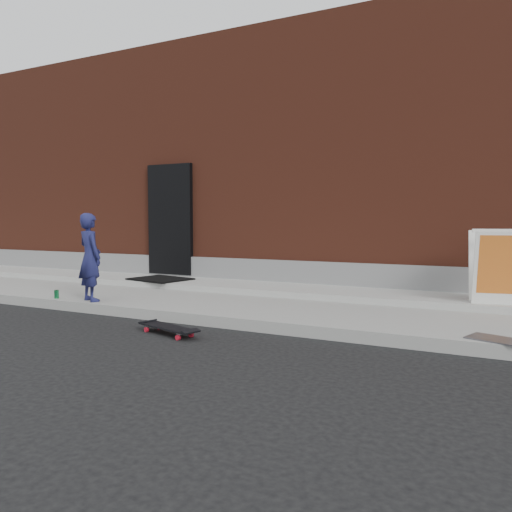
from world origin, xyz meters
The scene contains 10 objects.
ground centered at (0.00, 0.00, 0.00)m, with size 80.00×80.00×0.00m, color black.
sidewalk centered at (0.00, 1.50, 0.07)m, with size 20.00×3.00×0.15m, color gray.
apron centered at (0.00, 2.40, 0.20)m, with size 20.00×1.20×0.10m, color #989893.
building centered at (0.00, 6.99, 2.50)m, with size 20.00×8.10×5.00m.
child centered at (-2.07, 0.20, 0.82)m, with size 0.49×0.32×1.34m, color #1C1E4E.
skateboard centered at (-0.03, -0.59, 0.08)m, with size 0.92×0.47×0.10m.
pizza_sign centered at (3.46, 2.07, 0.76)m, with size 0.73×0.82×1.01m.
soda_can centered at (-2.74, 0.14, 0.22)m, with size 0.07×0.07×0.13m, color #1B8B48.
doormat centered at (-2.30, 2.21, 0.26)m, with size 1.04×0.84×0.03m, color black.
utility_plate centered at (3.52, 0.20, 0.16)m, with size 0.53×0.34×0.02m, color #504F54.
Camera 1 is at (3.59, -5.42, 1.37)m, focal length 35.00 mm.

